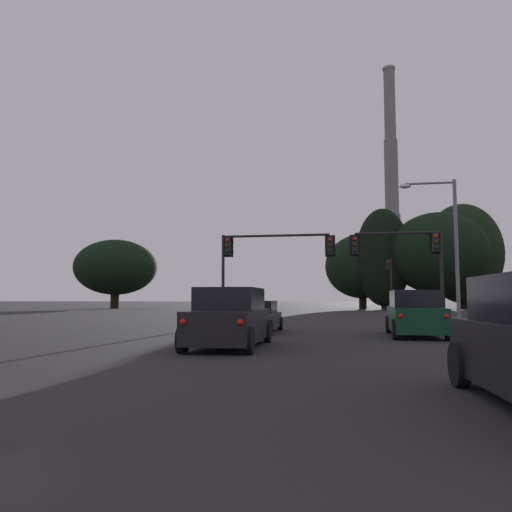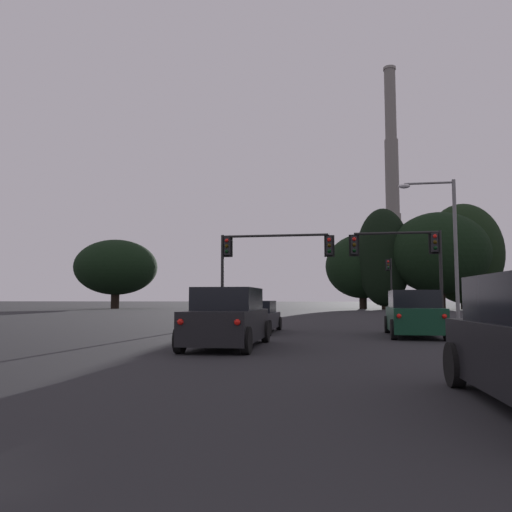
{
  "view_description": "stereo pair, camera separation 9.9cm",
  "coord_description": "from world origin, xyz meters",
  "px_view_note": "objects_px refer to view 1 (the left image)",
  "views": [
    {
      "loc": [
        0.46,
        0.38,
        1.51
      ],
      "look_at": [
        -8.06,
        52.01,
        6.03
      ],
      "focal_mm": 35.0,
      "sensor_mm": 36.0,
      "label": 1
    },
    {
      "loc": [
        0.56,
        0.4,
        1.51
      ],
      "look_at": [
        -8.06,
        52.01,
        6.03
      ],
      "focal_mm": 35.0,
      "sensor_mm": 36.0,
      "label": 2
    }
  ],
  "objects_px": {
    "suv_left_lane_second": "(230,318)",
    "street_lamp": "(447,235)",
    "traffic_light_overhead_left": "(262,255)",
    "traffic_light_far_right": "(390,277)",
    "smokestack": "(392,210)",
    "suv_right_lane_front": "(415,314)",
    "sedan_left_lane_front": "(256,318)",
    "traffic_light_overhead_right": "(409,253)"
  },
  "relations": [
    {
      "from": "suv_right_lane_front",
      "to": "traffic_light_far_right",
      "type": "relative_size",
      "value": 0.86
    },
    {
      "from": "traffic_light_overhead_left",
      "to": "street_lamp",
      "type": "height_order",
      "value": "street_lamp"
    },
    {
      "from": "sedan_left_lane_front",
      "to": "smokestack",
      "type": "xyz_separation_m",
      "value": [
        17.31,
        104.78,
        23.11
      ]
    },
    {
      "from": "traffic_light_far_right",
      "to": "smokestack",
      "type": "bearing_deg",
      "value": 83.58
    },
    {
      "from": "sedan_left_lane_front",
      "to": "traffic_light_overhead_left",
      "type": "bearing_deg",
      "value": 96.13
    },
    {
      "from": "sedan_left_lane_front",
      "to": "smokestack",
      "type": "distance_m",
      "value": 108.69
    },
    {
      "from": "street_lamp",
      "to": "traffic_light_far_right",
      "type": "bearing_deg",
      "value": 91.31
    },
    {
      "from": "suv_left_lane_second",
      "to": "sedan_left_lane_front",
      "type": "distance_m",
      "value": 7.04
    },
    {
      "from": "traffic_light_overhead_right",
      "to": "traffic_light_overhead_left",
      "type": "bearing_deg",
      "value": -179.28
    },
    {
      "from": "smokestack",
      "to": "street_lamp",
      "type": "bearing_deg",
      "value": -94.43
    },
    {
      "from": "traffic_light_overhead_right",
      "to": "traffic_light_far_right",
      "type": "height_order",
      "value": "traffic_light_far_right"
    },
    {
      "from": "suv_left_lane_second",
      "to": "street_lamp",
      "type": "relative_size",
      "value": 0.61
    },
    {
      "from": "street_lamp",
      "to": "smokestack",
      "type": "bearing_deg",
      "value": 85.57
    },
    {
      "from": "suv_left_lane_second",
      "to": "sedan_left_lane_front",
      "type": "height_order",
      "value": "suv_left_lane_second"
    },
    {
      "from": "suv_left_lane_second",
      "to": "street_lamp",
      "type": "height_order",
      "value": "street_lamp"
    },
    {
      "from": "street_lamp",
      "to": "sedan_left_lane_front",
      "type": "bearing_deg",
      "value": -147.27
    },
    {
      "from": "suv_right_lane_front",
      "to": "smokestack",
      "type": "bearing_deg",
      "value": 86.03
    },
    {
      "from": "traffic_light_overhead_left",
      "to": "street_lamp",
      "type": "distance_m",
      "value": 10.38
    },
    {
      "from": "traffic_light_overhead_left",
      "to": "traffic_light_far_right",
      "type": "relative_size",
      "value": 1.16
    },
    {
      "from": "suv_right_lane_front",
      "to": "sedan_left_lane_front",
      "type": "bearing_deg",
      "value": 170.71
    },
    {
      "from": "suv_right_lane_front",
      "to": "smokestack",
      "type": "height_order",
      "value": "smokestack"
    },
    {
      "from": "suv_right_lane_front",
      "to": "traffic_light_far_right",
      "type": "bearing_deg",
      "value": 87.68
    },
    {
      "from": "suv_right_lane_front",
      "to": "smokestack",
      "type": "relative_size",
      "value": 0.08
    },
    {
      "from": "sedan_left_lane_front",
      "to": "suv_right_lane_front",
      "type": "bearing_deg",
      "value": -11.21
    },
    {
      "from": "suv_right_lane_front",
      "to": "smokestack",
      "type": "xyz_separation_m",
      "value": [
        10.55,
        106.1,
        22.88
      ]
    },
    {
      "from": "sedan_left_lane_front",
      "to": "smokestack",
      "type": "relative_size",
      "value": 0.08
    },
    {
      "from": "traffic_light_overhead_left",
      "to": "smokestack",
      "type": "height_order",
      "value": "smokestack"
    },
    {
      "from": "sedan_left_lane_front",
      "to": "traffic_light_far_right",
      "type": "relative_size",
      "value": 0.81
    },
    {
      "from": "suv_left_lane_second",
      "to": "smokestack",
      "type": "relative_size",
      "value": 0.08
    },
    {
      "from": "suv_left_lane_second",
      "to": "suv_right_lane_front",
      "type": "height_order",
      "value": "same"
    },
    {
      "from": "suv_left_lane_second",
      "to": "traffic_light_overhead_right",
      "type": "distance_m",
      "value": 15.3
    },
    {
      "from": "traffic_light_far_right",
      "to": "traffic_light_overhead_left",
      "type": "bearing_deg",
      "value": -110.76
    },
    {
      "from": "traffic_light_far_right",
      "to": "smokestack",
      "type": "xyz_separation_m",
      "value": [
        8.22,
        73.11,
        19.98
      ]
    },
    {
      "from": "traffic_light_overhead_left",
      "to": "traffic_light_far_right",
      "type": "height_order",
      "value": "traffic_light_far_right"
    },
    {
      "from": "suv_right_lane_front",
      "to": "street_lamp",
      "type": "relative_size",
      "value": 0.61
    },
    {
      "from": "suv_left_lane_second",
      "to": "street_lamp",
      "type": "bearing_deg",
      "value": 54.2
    },
    {
      "from": "suv_left_lane_second",
      "to": "traffic_light_far_right",
      "type": "height_order",
      "value": "traffic_light_far_right"
    },
    {
      "from": "traffic_light_overhead_left",
      "to": "traffic_light_overhead_right",
      "type": "distance_m",
      "value": 8.27
    },
    {
      "from": "traffic_light_far_right",
      "to": "smokestack",
      "type": "height_order",
      "value": "smokestack"
    },
    {
      "from": "traffic_light_far_right",
      "to": "sedan_left_lane_front",
      "type": "bearing_deg",
      "value": -106.01
    },
    {
      "from": "sedan_left_lane_front",
      "to": "suv_left_lane_second",
      "type": "bearing_deg",
      "value": -87.6
    },
    {
      "from": "traffic_light_overhead_left",
      "to": "traffic_light_far_right",
      "type": "xyz_separation_m",
      "value": [
        9.75,
        25.72,
        -0.27
      ]
    }
  ]
}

